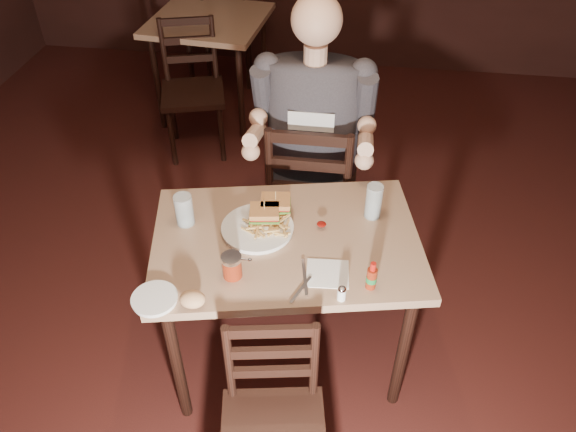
# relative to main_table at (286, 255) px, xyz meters

# --- Properties ---
(room_shell) EXTENTS (7.00, 7.00, 7.00)m
(room_shell) POSITION_rel_main_table_xyz_m (0.14, -0.24, 0.72)
(room_shell) COLOR black
(room_shell) RESTS_ON ground
(main_table) EXTENTS (1.21, 0.93, 0.77)m
(main_table) POSITION_rel_main_table_xyz_m (0.00, 0.00, 0.00)
(main_table) COLOR #A37E60
(main_table) RESTS_ON ground
(bg_table) EXTENTS (0.87, 0.87, 0.77)m
(bg_table) POSITION_rel_main_table_xyz_m (-0.89, 2.24, 0.00)
(bg_table) COLOR #A37E60
(bg_table) RESTS_ON ground
(chair_far) EXTENTS (0.46, 0.50, 0.99)m
(chair_far) POSITION_rel_main_table_xyz_m (0.04, 0.67, -0.18)
(chair_far) COLOR black
(chair_far) RESTS_ON ground
(bg_chair_far) EXTENTS (0.46, 0.50, 0.88)m
(bg_chair_far) POSITION_rel_main_table_xyz_m (-0.89, 2.79, -0.24)
(bg_chair_far) COLOR black
(bg_chair_far) RESTS_ON ground
(bg_chair_near) EXTENTS (0.53, 0.56, 0.91)m
(bg_chair_near) POSITION_rel_main_table_xyz_m (-0.89, 1.69, -0.22)
(bg_chair_near) COLOR black
(bg_chair_near) RESTS_ON ground
(diner) EXTENTS (0.59, 0.46, 1.02)m
(diner) POSITION_rel_main_table_xyz_m (0.04, 0.62, 0.34)
(diner) COLOR #37343A
(diner) RESTS_ON chair_far
(dinner_plate) EXTENTS (0.34, 0.34, 0.02)m
(dinner_plate) POSITION_rel_main_table_xyz_m (-0.12, 0.03, 0.10)
(dinner_plate) COLOR white
(dinner_plate) RESTS_ON main_table
(sandwich_left) EXTENTS (0.13, 0.12, 0.10)m
(sandwich_left) POSITION_rel_main_table_xyz_m (-0.10, 0.08, 0.16)
(sandwich_left) COLOR tan
(sandwich_left) RESTS_ON dinner_plate
(sandwich_right) EXTENTS (0.13, 0.12, 0.10)m
(sandwich_right) POSITION_rel_main_table_xyz_m (-0.07, 0.15, 0.16)
(sandwich_right) COLOR tan
(sandwich_right) RESTS_ON dinner_plate
(fries_pile) EXTENTS (0.29, 0.23, 0.04)m
(fries_pile) POSITION_rel_main_table_xyz_m (-0.08, 0.03, 0.13)
(fries_pile) COLOR #E1B365
(fries_pile) RESTS_ON dinner_plate
(ketchup_dollop) EXTENTS (0.05, 0.05, 0.01)m
(ketchup_dollop) POSITION_rel_main_table_xyz_m (0.13, 0.09, 0.11)
(ketchup_dollop) COLOR maroon
(ketchup_dollop) RESTS_ON dinner_plate
(glass_left) EXTENTS (0.09, 0.09, 0.14)m
(glass_left) POSITION_rel_main_table_xyz_m (-0.43, 0.04, 0.16)
(glass_left) COLOR silver
(glass_left) RESTS_ON main_table
(glass_right) EXTENTS (0.08, 0.08, 0.16)m
(glass_right) POSITION_rel_main_table_xyz_m (0.34, 0.19, 0.17)
(glass_right) COLOR silver
(glass_right) RESTS_ON main_table
(hot_sauce) EXTENTS (0.05, 0.05, 0.12)m
(hot_sauce) POSITION_rel_main_table_xyz_m (0.35, -0.22, 0.15)
(hot_sauce) COLOR maroon
(hot_sauce) RESTS_ON main_table
(salt_shaker) EXTENTS (0.04, 0.04, 0.06)m
(salt_shaker) POSITION_rel_main_table_xyz_m (0.24, -0.29, 0.12)
(salt_shaker) COLOR white
(salt_shaker) RESTS_ON main_table
(syrup_dispenser) EXTENTS (0.09, 0.09, 0.10)m
(syrup_dispenser) POSITION_rel_main_table_xyz_m (-0.17, -0.23, 0.14)
(syrup_dispenser) COLOR maroon
(syrup_dispenser) RESTS_ON main_table
(napkin) EXTENTS (0.17, 0.16, 0.00)m
(napkin) POSITION_rel_main_table_xyz_m (0.18, -0.17, 0.09)
(napkin) COLOR white
(napkin) RESTS_ON main_table
(knife) EXTENTS (0.05, 0.19, 0.00)m
(knife) POSITION_rel_main_table_xyz_m (0.10, -0.20, 0.10)
(knife) COLOR silver
(knife) RESTS_ON napkin
(fork) EXTENTS (0.07, 0.14, 0.00)m
(fork) POSITION_rel_main_table_xyz_m (0.09, -0.27, 0.10)
(fork) COLOR silver
(fork) RESTS_ON napkin
(side_plate) EXTENTS (0.19, 0.19, 0.01)m
(side_plate) POSITION_rel_main_table_xyz_m (-0.42, -0.39, 0.10)
(side_plate) COLOR white
(side_plate) RESTS_ON main_table
(bread_roll) EXTENTS (0.11, 0.09, 0.06)m
(bread_roll) POSITION_rel_main_table_xyz_m (-0.28, -0.40, 0.13)
(bread_roll) COLOR tan
(bread_roll) RESTS_ON side_plate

